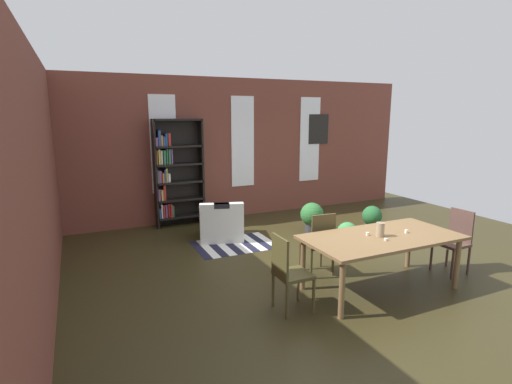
# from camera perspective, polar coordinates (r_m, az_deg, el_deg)

# --- Properties ---
(ground_plane) EXTENTS (9.96, 9.96, 0.00)m
(ground_plane) POSITION_cam_1_polar(r_m,az_deg,el_deg) (6.30, 11.02, -10.80)
(ground_plane) COLOR #332D16
(back_wall_brick) EXTENTS (8.66, 0.12, 3.12)m
(back_wall_brick) POSITION_cam_1_polar(r_m,az_deg,el_deg) (9.04, -2.12, 6.35)
(back_wall_brick) COLOR brown
(back_wall_brick) RESTS_ON ground
(left_wall_brick) EXTENTS (0.12, 8.10, 3.12)m
(left_wall_brick) POSITION_cam_1_polar(r_m,az_deg,el_deg) (4.78, -29.44, 0.33)
(left_wall_brick) COLOR brown
(left_wall_brick) RESTS_ON ground
(window_pane_0) EXTENTS (0.55, 0.02, 2.03)m
(window_pane_0) POSITION_cam_1_polar(r_m,az_deg,el_deg) (8.43, -13.29, 6.75)
(window_pane_0) COLOR white
(window_pane_1) EXTENTS (0.55, 0.02, 2.03)m
(window_pane_1) POSITION_cam_1_polar(r_m,az_deg,el_deg) (8.96, -1.95, 7.31)
(window_pane_1) COLOR white
(window_pane_2) EXTENTS (0.55, 0.02, 2.03)m
(window_pane_2) POSITION_cam_1_polar(r_m,az_deg,el_deg) (9.79, 7.82, 7.56)
(window_pane_2) COLOR white
(dining_table) EXTENTS (2.11, 1.05, 0.75)m
(dining_table) POSITION_cam_1_polar(r_m,az_deg,el_deg) (5.53, 17.83, -6.81)
(dining_table) COLOR brown
(dining_table) RESTS_ON ground
(vase_on_table) EXTENTS (0.11, 0.11, 0.19)m
(vase_on_table) POSITION_cam_1_polar(r_m,az_deg,el_deg) (5.46, 17.63, -5.23)
(vase_on_table) COLOR #998466
(vase_on_table) RESTS_ON dining_table
(tealight_candle_0) EXTENTS (0.04, 0.04, 0.04)m
(tealight_candle_0) POSITION_cam_1_polar(r_m,az_deg,el_deg) (5.47, 15.93, -5.88)
(tealight_candle_0) COLOR silver
(tealight_candle_0) RESTS_ON dining_table
(tealight_candle_1) EXTENTS (0.04, 0.04, 0.03)m
(tealight_candle_1) POSITION_cam_1_polar(r_m,az_deg,el_deg) (5.32, 18.37, -6.57)
(tealight_candle_1) COLOR silver
(tealight_candle_1) RESTS_ON dining_table
(tealight_candle_2) EXTENTS (0.04, 0.04, 0.04)m
(tealight_candle_2) POSITION_cam_1_polar(r_m,az_deg,el_deg) (5.74, 21.03, -5.37)
(tealight_candle_2) COLOR silver
(tealight_candle_2) RESTS_ON dining_table
(dining_chair_head_right) EXTENTS (0.41, 0.41, 0.95)m
(dining_chair_head_right) POSITION_cam_1_polar(r_m,az_deg,el_deg) (6.60, 26.98, -6.11)
(dining_chair_head_right) COLOR #4C342E
(dining_chair_head_right) RESTS_ON ground
(dining_chair_head_left) EXTENTS (0.40, 0.40, 0.95)m
(dining_chair_head_left) POSITION_cam_1_polar(r_m,az_deg,el_deg) (4.78, 4.68, -11.35)
(dining_chair_head_left) COLOR #474020
(dining_chair_head_left) RESTS_ON ground
(dining_chair_far_left) EXTENTS (0.43, 0.43, 0.95)m
(dining_chair_far_left) POSITION_cam_1_polar(r_m,az_deg,el_deg) (5.85, 9.20, -7.13)
(dining_chair_far_left) COLOR #473D21
(dining_chair_far_left) RESTS_ON ground
(bookshelf_tall) EXTENTS (1.02, 0.29, 2.25)m
(bookshelf_tall) POSITION_cam_1_polar(r_m,az_deg,el_deg) (8.36, -11.81, 2.80)
(bookshelf_tall) COLOR black
(bookshelf_tall) RESTS_ON ground
(armchair_white) EXTENTS (0.99, 0.99, 0.75)m
(armchair_white) POSITION_cam_1_polar(r_m,az_deg,el_deg) (7.52, -5.12, -4.70)
(armchair_white) COLOR silver
(armchair_white) RESTS_ON ground
(potted_plant_by_shelf) EXTENTS (0.46, 0.46, 0.62)m
(potted_plant_by_shelf) POSITION_cam_1_polar(r_m,az_deg,el_deg) (7.89, 8.14, -3.46)
(potted_plant_by_shelf) COLOR #333338
(potted_plant_by_shelf) RESTS_ON ground
(potted_plant_corner) EXTENTS (0.36, 0.36, 0.54)m
(potted_plant_corner) POSITION_cam_1_polar(r_m,az_deg,el_deg) (6.90, 13.14, -6.16)
(potted_plant_corner) COLOR #333338
(potted_plant_corner) RESTS_ON ground
(potted_plant_window) EXTENTS (0.40, 0.40, 0.52)m
(potted_plant_window) POSITION_cam_1_polar(r_m,az_deg,el_deg) (8.28, 16.52, -3.56)
(potted_plant_window) COLOR #333338
(potted_plant_window) RESTS_ON ground
(striped_rug) EXTENTS (1.45, 1.02, 0.01)m
(striped_rug) POSITION_cam_1_polar(r_m,az_deg,el_deg) (7.22, -3.16, -7.65)
(striped_rug) COLOR #1E1E33
(striped_rug) RESTS_ON ground
(framed_picture) EXTENTS (0.56, 0.03, 0.72)m
(framed_picture) POSITION_cam_1_polar(r_m,az_deg,el_deg) (9.91, 9.07, 9.03)
(framed_picture) COLOR black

